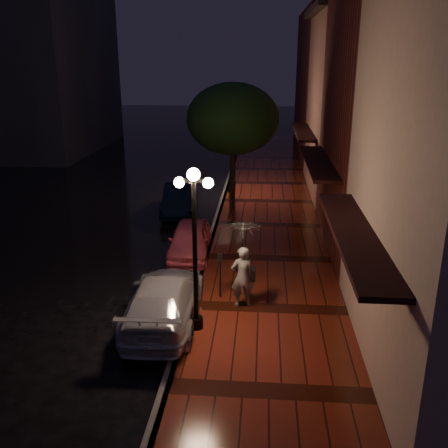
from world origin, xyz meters
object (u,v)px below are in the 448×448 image
at_px(woman_with_umbrella, 243,251).
at_px(pink_car, 190,240).
at_px(street_tree, 233,121).
at_px(parking_meter, 220,271).
at_px(navy_car, 181,198).
at_px(streetlamp_near, 195,241).
at_px(silver_car, 164,300).
at_px(streetlamp_far, 231,146).

bearing_deg(woman_with_umbrella, pink_car, -77.10).
relative_size(street_tree, parking_meter, 4.25).
xyz_separation_m(street_tree, woman_with_umbrella, (0.89, -9.64, -2.42)).
xyz_separation_m(street_tree, navy_car, (-2.43, -0.28, -3.56)).
xyz_separation_m(navy_car, woman_with_umbrella, (3.32, -9.36, 1.14)).
xyz_separation_m(streetlamp_near, silver_car, (-0.95, 0.52, -1.93)).
xyz_separation_m(streetlamp_far, street_tree, (0.26, -3.01, 1.64)).
distance_m(streetlamp_far, pink_car, 8.90).
bearing_deg(pink_car, parking_meter, -70.43).
height_order(street_tree, silver_car, street_tree).
height_order(navy_car, woman_with_umbrella, woman_with_umbrella).
bearing_deg(navy_car, streetlamp_near, -81.92).
bearing_deg(woman_with_umbrella, streetlamp_near, 34.89).
distance_m(streetlamp_near, silver_car, 2.21).
height_order(streetlamp_far, woman_with_umbrella, streetlamp_far).
xyz_separation_m(streetlamp_near, street_tree, (0.26, 10.99, 1.64)).
xyz_separation_m(silver_car, parking_meter, (1.42, 1.34, 0.31)).
bearing_deg(silver_car, navy_car, -84.56).
height_order(streetlamp_near, silver_car, streetlamp_near).
distance_m(silver_car, woman_with_umbrella, 2.54).
bearing_deg(navy_car, silver_car, -86.55).
relative_size(street_tree, silver_car, 1.26).
relative_size(navy_car, silver_car, 0.90).
relative_size(streetlamp_far, silver_car, 0.93).
bearing_deg(streetlamp_far, navy_car, -123.43).
bearing_deg(silver_car, parking_meter, -138.09).
height_order(silver_car, woman_with_umbrella, woman_with_umbrella).
bearing_deg(silver_car, pink_car, -91.38).
bearing_deg(streetlamp_far, silver_car, -94.03).
bearing_deg(street_tree, silver_car, -96.58).
bearing_deg(pink_car, street_tree, 75.38).
height_order(street_tree, pink_car, street_tree).
relative_size(pink_car, silver_car, 0.78).
relative_size(streetlamp_far, parking_meter, 3.16).
distance_m(streetlamp_near, streetlamp_far, 14.00).
distance_m(street_tree, parking_meter, 9.70).
height_order(streetlamp_far, street_tree, street_tree).
bearing_deg(streetlamp_far, street_tree, -85.09).
xyz_separation_m(pink_car, silver_car, (-0.00, -4.86, 0.06)).
relative_size(street_tree, woman_with_umbrella, 2.29).
bearing_deg(street_tree, streetlamp_near, -91.35).
bearing_deg(navy_car, parking_meter, -76.74).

